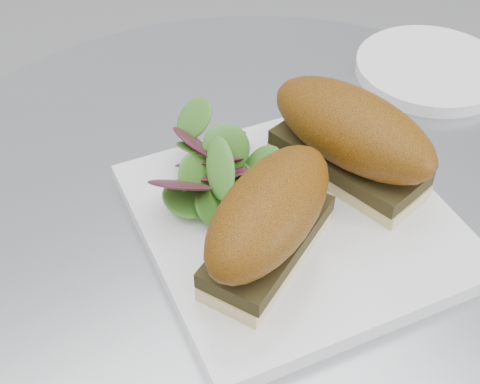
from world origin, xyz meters
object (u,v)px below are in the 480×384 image
object	(u,v)px
plate	(295,221)
saucer	(430,69)
sandwich_right	(351,136)
sandwich_left	(269,219)

from	to	relation	value
plate	saucer	world-z (taller)	plate
plate	saucer	distance (m)	0.28
sandwich_right	plate	bearing A→B (deg)	-88.55
plate	sandwich_right	bearing A→B (deg)	11.66
plate	sandwich_right	xyz separation A→B (m)	(0.07, 0.01, 0.05)
saucer	sandwich_left	bearing A→B (deg)	-158.37
sandwich_right	saucer	xyz separation A→B (m)	(0.19, 0.08, -0.05)
sandwich_left	sandwich_right	xyz separation A→B (m)	(0.11, 0.04, 0.00)
sandwich_left	saucer	size ratio (longest dim) A/B	0.99
plate	sandwich_left	distance (m)	0.07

